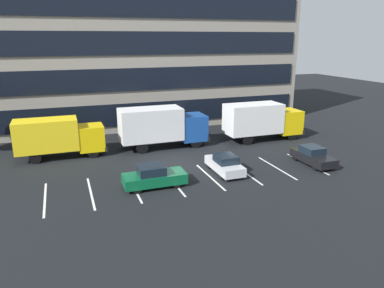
{
  "coord_description": "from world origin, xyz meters",
  "views": [
    {
      "loc": [
        -8.26,
        -25.93,
        9.71
      ],
      "look_at": [
        1.43,
        0.88,
        1.4
      ],
      "focal_mm": 34.17,
      "sensor_mm": 36.0,
      "label": 1
    }
  ],
  "objects_px": {
    "box_truck_yellow_all": "(58,136)",
    "box_truck_blue": "(162,125)",
    "sedan_forest": "(154,177)",
    "sedan_black": "(313,156)",
    "sedan_silver": "(225,164)",
    "box_truck_yellow": "(262,120)"
  },
  "relations": [
    {
      "from": "box_truck_yellow_all",
      "to": "box_truck_blue",
      "type": "height_order",
      "value": "box_truck_blue"
    },
    {
      "from": "sedan_forest",
      "to": "box_truck_yellow_all",
      "type": "bearing_deg",
      "value": 123.85
    },
    {
      "from": "box_truck_yellow_all",
      "to": "sedan_black",
      "type": "relative_size",
      "value": 1.81
    },
    {
      "from": "sedan_black",
      "to": "sedan_silver",
      "type": "bearing_deg",
      "value": 175.17
    },
    {
      "from": "box_truck_yellow_all",
      "to": "sedan_silver",
      "type": "height_order",
      "value": "box_truck_yellow_all"
    },
    {
      "from": "box_truck_blue",
      "to": "sedan_black",
      "type": "bearing_deg",
      "value": -40.21
    },
    {
      "from": "box_truck_yellow",
      "to": "sedan_silver",
      "type": "height_order",
      "value": "box_truck_yellow"
    },
    {
      "from": "box_truck_yellow",
      "to": "sedan_forest",
      "type": "xyz_separation_m",
      "value": [
        -12.86,
        -7.89,
        -1.33
      ]
    },
    {
      "from": "box_truck_yellow_all",
      "to": "sedan_silver",
      "type": "relative_size",
      "value": 1.83
    },
    {
      "from": "box_truck_blue",
      "to": "sedan_black",
      "type": "distance_m",
      "value": 13.28
    },
    {
      "from": "box_truck_yellow_all",
      "to": "box_truck_blue",
      "type": "distance_m",
      "value": 8.85
    },
    {
      "from": "box_truck_yellow_all",
      "to": "sedan_black",
      "type": "height_order",
      "value": "box_truck_yellow_all"
    },
    {
      "from": "box_truck_blue",
      "to": "sedan_forest",
      "type": "distance_m",
      "value": 9.29
    },
    {
      "from": "box_truck_yellow",
      "to": "box_truck_blue",
      "type": "bearing_deg",
      "value": 175.39
    },
    {
      "from": "sedan_black",
      "to": "sedan_forest",
      "type": "bearing_deg",
      "value": -179.26
    },
    {
      "from": "sedan_forest",
      "to": "sedan_black",
      "type": "xyz_separation_m",
      "value": [
        13.05,
        0.17,
        -0.04
      ]
    },
    {
      "from": "box_truck_yellow_all",
      "to": "sedan_forest",
      "type": "xyz_separation_m",
      "value": [
        5.89,
        -8.77,
        -1.16
      ]
    },
    {
      "from": "box_truck_yellow",
      "to": "box_truck_yellow_all",
      "type": "bearing_deg",
      "value": 177.31
    },
    {
      "from": "box_truck_yellow",
      "to": "box_truck_blue",
      "type": "relative_size",
      "value": 0.98
    },
    {
      "from": "sedan_forest",
      "to": "sedan_silver",
      "type": "bearing_deg",
      "value": 8.04
    },
    {
      "from": "box_truck_yellow",
      "to": "box_truck_blue",
      "type": "height_order",
      "value": "box_truck_blue"
    },
    {
      "from": "box_truck_yellow_all",
      "to": "sedan_silver",
      "type": "bearing_deg",
      "value": -34.72
    }
  ]
}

